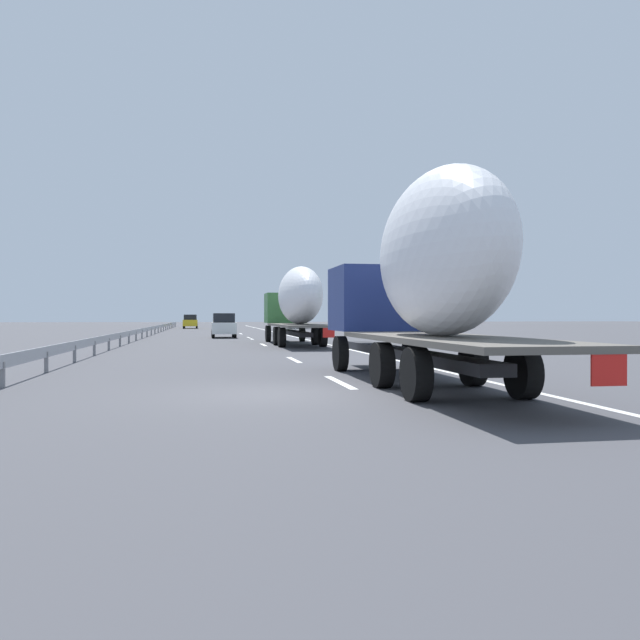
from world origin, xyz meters
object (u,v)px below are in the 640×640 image
(truck_trailing, at_px, (425,273))
(road_sign, at_px, (295,310))
(truck_lead, at_px, (297,301))
(car_yellow_coupe, at_px, (190,321))
(car_white_van, at_px, (224,325))

(truck_trailing, relative_size, road_sign, 4.04)
(truck_trailing, xyz_separation_m, road_sign, (44.05, -3.10, -0.46))
(truck_lead, xyz_separation_m, truck_trailing, (-21.41, -0.00, 0.18))
(truck_trailing, bearing_deg, road_sign, -4.03)
(truck_lead, distance_m, road_sign, 22.86)
(car_yellow_coupe, bearing_deg, road_sign, -160.72)
(truck_lead, distance_m, car_white_van, 14.08)
(car_white_van, xyz_separation_m, road_sign, (9.13, -6.78, 1.25))
(car_yellow_coupe, bearing_deg, car_white_van, -175.01)
(truck_trailing, distance_m, car_yellow_coupe, 73.30)
(truck_trailing, relative_size, car_yellow_coupe, 2.76)
(truck_lead, distance_m, truck_trailing, 21.41)
(car_white_van, relative_size, car_yellow_coupe, 0.95)
(road_sign, bearing_deg, car_white_van, 143.41)
(car_white_van, bearing_deg, road_sign, -36.59)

